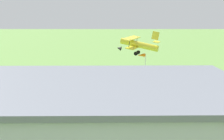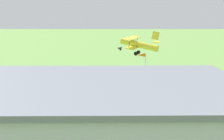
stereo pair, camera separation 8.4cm
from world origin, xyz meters
TOP-DOWN VIEW (x-y plane):
  - ground_plane at (0.00, 0.00)m, footprint 400.00×400.00m
  - hangar at (5.67, 33.87)m, footprint 32.48×16.59m
  - biplane at (-5.21, -0.67)m, footprint 7.30×8.83m
  - car_yellow at (-8.62, 18.53)m, footprint 2.46×4.39m
  - person_crossing_taxiway at (-5.52, 19.94)m, footprint 0.50×0.50m
  - person_beside_truck at (5.74, 15.71)m, footprint 0.54×0.54m
  - windsock at (-5.90, -0.31)m, footprint 1.47×0.92m

SIDE VIEW (x-z plane):
  - ground_plane at x=0.00m, z-range 0.00..0.00m
  - car_yellow at x=-8.62m, z-range 0.03..1.63m
  - person_beside_truck at x=5.74m, z-range 0.00..1.71m
  - person_crossing_taxiway at x=-5.52m, z-range 0.00..1.77m
  - hangar at x=5.67m, z-range 0.01..7.64m
  - windsock at x=-5.90m, z-range 2.18..7.91m
  - biplane at x=-5.21m, z-range 5.24..9.19m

